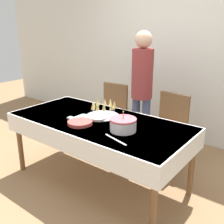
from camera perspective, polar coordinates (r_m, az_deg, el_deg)
ground_plane at (r=3.19m, az=-2.74°, el=-14.68°), size 12.00×12.00×0.00m
wall_back at (r=4.18m, az=13.25°, el=12.63°), size 8.00×0.05×2.70m
dining_table at (r=2.88m, az=-2.94°, el=-3.64°), size 2.01×0.96×0.76m
dining_chair_far_left at (r=3.77m, az=-0.19°, el=-0.47°), size 0.44×0.44×0.95m
dining_chair_far_right at (r=3.33m, az=12.13°, el=-3.55°), size 0.45×0.45×0.95m
birthday_cake at (r=2.54m, az=2.42°, el=-2.76°), size 0.26×0.26×0.20m
champagne_tray at (r=2.94m, az=-2.02°, el=0.73°), size 0.37×0.37×0.18m
plate_stack_main at (r=2.73m, az=-6.99°, el=-2.32°), size 0.26×0.26×0.03m
plate_stack_dessert at (r=2.88m, az=-3.04°, el=-1.23°), size 0.21×0.21×0.03m
cake_knife at (r=2.36m, az=0.78°, el=-6.02°), size 0.29×0.10×0.00m
fork_pile at (r=2.86m, az=-8.38°, el=-1.59°), size 0.18×0.09×0.02m
napkin_pile at (r=2.93m, az=-6.27°, el=-1.12°), size 0.15×0.15×0.01m
person_standing at (r=3.48m, az=6.55°, el=6.31°), size 0.28×0.28×1.68m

